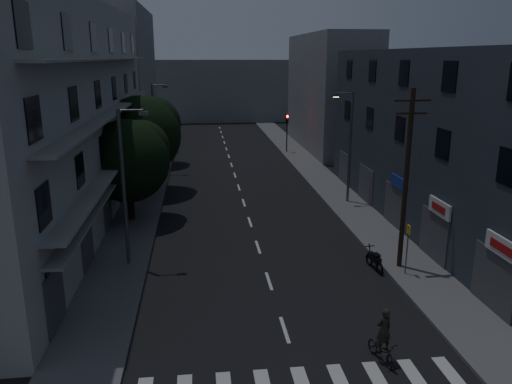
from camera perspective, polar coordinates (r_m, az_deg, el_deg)
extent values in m
plane|color=black|center=(41.99, -2.03, 0.69)|extent=(160.00, 160.00, 0.00)
cube|color=#565659|center=(42.07, -12.27, 0.48)|extent=(3.00, 90.00, 0.15)
cube|color=#565659|center=(43.19, 7.94, 1.07)|extent=(3.00, 90.00, 0.15)
cube|color=beige|center=(19.09, 22.12, -19.58)|extent=(0.50, 3.00, 0.01)
cube|color=beige|center=(20.70, 3.29, -15.43)|extent=(0.15, 2.00, 0.01)
cube|color=beige|center=(24.62, 1.49, -10.13)|extent=(0.15, 2.00, 0.01)
cube|color=beige|center=(28.72, 0.23, -6.30)|extent=(0.15, 2.00, 0.01)
cube|color=beige|center=(32.92, -0.70, -3.44)|extent=(0.15, 2.00, 0.01)
cube|color=beige|center=(37.19, -1.41, -1.23)|extent=(0.15, 2.00, 0.01)
cube|color=beige|center=(41.51, -1.98, 0.53)|extent=(0.15, 2.00, 0.01)
cube|color=beige|center=(45.86, -2.44, 1.95)|extent=(0.15, 2.00, 0.01)
cube|color=beige|center=(50.24, -2.81, 3.12)|extent=(0.15, 2.00, 0.01)
cube|color=beige|center=(54.64, -3.13, 4.11)|extent=(0.15, 2.00, 0.01)
cube|color=beige|center=(59.05, -3.40, 4.95)|extent=(0.15, 2.00, 0.01)
cube|color=beige|center=(63.48, -3.64, 5.67)|extent=(0.15, 2.00, 0.01)
cube|color=beige|center=(67.92, -3.84, 6.30)|extent=(0.15, 2.00, 0.01)
cube|color=beige|center=(72.36, -4.02, 6.85)|extent=(0.15, 2.00, 0.01)
cube|color=beige|center=(76.81, -4.18, 7.33)|extent=(0.15, 2.00, 0.01)
cube|color=#9D9C98|center=(34.84, -21.46, 8.36)|extent=(6.00, 36.00, 14.00)
cube|color=black|center=(21.21, -22.17, -9.75)|extent=(0.06, 1.60, 1.60)
cube|color=black|center=(26.61, -18.86, -4.36)|extent=(0.06, 1.60, 1.60)
cube|color=black|center=(32.22, -16.71, -0.80)|extent=(0.06, 1.60, 1.60)
cube|color=black|center=(37.95, -15.21, 1.69)|extent=(0.06, 1.60, 1.60)
cube|color=black|center=(43.76, -14.10, 3.52)|extent=(0.06, 1.60, 1.60)
cube|color=black|center=(49.61, -13.25, 4.93)|extent=(0.06, 1.60, 1.60)
cube|color=black|center=(20.13, -23.08, -1.43)|extent=(0.06, 1.60, 1.60)
cube|color=black|center=(25.76, -19.47, 2.37)|extent=(0.06, 1.60, 1.60)
cube|color=black|center=(31.52, -17.15, 4.80)|extent=(0.06, 1.60, 1.60)
cube|color=black|center=(37.36, -15.55, 6.46)|extent=(0.06, 1.60, 1.60)
cube|color=black|center=(43.24, -14.37, 7.68)|extent=(0.06, 1.60, 1.60)
cube|color=black|center=(49.15, -13.48, 8.60)|extent=(0.06, 1.60, 1.60)
cube|color=black|center=(19.52, -24.06, 7.60)|extent=(0.06, 1.60, 1.60)
cube|color=black|center=(25.29, -20.11, 9.45)|extent=(0.06, 1.60, 1.60)
cube|color=black|center=(31.14, -17.62, 10.59)|extent=(0.06, 1.60, 1.60)
cube|color=black|center=(37.04, -15.91, 11.36)|extent=(0.06, 1.60, 1.60)
cube|color=black|center=(42.96, -14.66, 11.91)|extent=(0.06, 1.60, 1.60)
cube|color=black|center=(48.91, -13.71, 12.32)|extent=(0.06, 1.60, 1.60)
cube|color=black|center=(19.43, -25.12, 16.96)|extent=(0.06, 1.60, 1.60)
cube|color=black|center=(25.21, -20.80, 16.69)|extent=(0.06, 1.60, 1.60)
cube|color=black|center=(31.08, -18.11, 16.47)|extent=(0.06, 1.60, 1.60)
cube|color=black|center=(36.99, -16.28, 16.30)|extent=(0.06, 1.60, 1.60)
cube|color=black|center=(42.92, -14.96, 16.17)|extent=(0.06, 1.60, 1.60)
cube|color=black|center=(48.87, -13.96, 16.06)|extent=(0.06, 1.60, 1.60)
cube|color=gray|center=(34.56, -15.35, 3.78)|extent=(1.00, 32.40, 0.12)
cube|color=gray|center=(34.10, -15.73, 9.05)|extent=(1.00, 32.40, 0.12)
cube|color=gray|center=(33.94, -16.13, 14.42)|extent=(1.00, 32.40, 0.12)
cube|color=gray|center=(34.76, -15.41, 2.32)|extent=(0.80, 32.40, 0.12)
cube|color=#424247|center=(21.46, -21.99, -11.21)|extent=(0.06, 2.40, 2.40)
cube|color=#424247|center=(26.81, -18.73, -5.56)|extent=(0.06, 2.40, 2.40)
cube|color=#424247|center=(32.38, -16.61, -1.82)|extent=(0.06, 2.40, 2.40)
cube|color=#424247|center=(38.09, -15.13, 0.81)|extent=(0.06, 2.40, 2.40)
cube|color=#424247|center=(43.88, -14.04, 2.76)|extent=(0.06, 2.40, 2.40)
cube|color=#424247|center=(49.71, -13.20, 4.25)|extent=(0.06, 2.40, 2.40)
cube|color=#2B2F3B|center=(33.57, 20.49, 5.64)|extent=(6.00, 28.00, 11.00)
cube|color=black|center=(22.15, 26.90, 2.51)|extent=(0.06, 1.40, 1.50)
cube|color=black|center=(26.81, 20.56, 5.15)|extent=(0.06, 1.40, 1.50)
cube|color=black|center=(31.75, 16.12, 6.96)|extent=(0.06, 1.40, 1.50)
cube|color=black|center=(36.84, 12.87, 8.25)|extent=(0.06, 1.40, 1.50)
cube|color=black|center=(42.04, 10.40, 9.21)|extent=(0.06, 1.40, 1.50)
cube|color=black|center=(26.49, 21.24, 12.19)|extent=(0.06, 1.40, 1.50)
cube|color=black|center=(31.47, 16.57, 12.91)|extent=(0.06, 1.40, 1.50)
cube|color=black|center=(36.60, 13.18, 13.38)|extent=(0.06, 1.40, 1.50)
cube|color=black|center=(41.83, 10.62, 13.70)|extent=(0.06, 1.40, 1.50)
cube|color=#424247|center=(23.58, 25.44, -9.17)|extent=(0.06, 3.00, 2.60)
cube|color=#424247|center=(28.01, 19.61, -4.75)|extent=(0.06, 3.00, 2.60)
cube|color=#424247|center=(32.76, 15.48, -1.54)|extent=(0.06, 3.00, 2.60)
cube|color=#424247|center=(37.72, 12.42, 0.85)|extent=(0.06, 3.00, 2.60)
cube|color=#424247|center=(42.81, 10.07, 2.68)|extent=(0.06, 3.00, 2.60)
cube|color=silver|center=(22.54, 26.44, -5.73)|extent=(0.12, 2.40, 0.80)
cube|color=#B21414|center=(22.50, 26.27, -5.75)|extent=(0.02, 1.60, 0.36)
cube|color=silver|center=(27.04, 20.25, -1.72)|extent=(0.12, 2.20, 0.80)
cube|color=#B21414|center=(27.00, 20.10, -1.73)|extent=(0.02, 1.40, 0.36)
cube|color=navy|center=(31.85, 15.90, 1.13)|extent=(0.12, 2.00, 0.70)
cube|color=slate|center=(64.18, -14.84, 12.49)|extent=(6.00, 20.00, 16.00)
cube|color=slate|center=(59.62, 8.34, 11.21)|extent=(6.00, 20.00, 13.00)
cube|color=slate|center=(85.75, -4.54, 11.51)|extent=(24.00, 8.00, 10.00)
cylinder|color=black|center=(33.56, -14.18, -0.11)|extent=(0.44, 0.44, 3.56)
sphere|color=black|center=(33.08, -14.42, 3.46)|extent=(5.34, 5.34, 5.34)
sphere|color=black|center=(33.50, -12.99, 4.86)|extent=(3.74, 3.74, 3.74)
sphere|color=black|center=(32.58, -15.75, 3.91)|extent=(3.47, 3.47, 3.47)
cylinder|color=black|center=(40.37, -12.77, 2.91)|extent=(0.44, 0.44, 4.07)
sphere|color=black|center=(39.93, -12.97, 6.34)|extent=(6.13, 6.13, 6.13)
sphere|color=black|center=(40.49, -11.62, 7.63)|extent=(4.29, 4.29, 4.29)
sphere|color=black|center=(39.35, -14.22, 6.81)|extent=(3.98, 3.98, 3.98)
cylinder|color=black|center=(50.71, -11.46, 5.06)|extent=(0.44, 0.44, 3.37)
sphere|color=black|center=(50.40, -11.58, 7.32)|extent=(5.03, 5.03, 5.03)
sphere|color=black|center=(50.89, -10.70, 8.15)|extent=(3.52, 3.52, 3.52)
sphere|color=black|center=(49.92, -12.37, 7.64)|extent=(3.27, 3.27, 3.27)
cylinder|color=black|center=(56.22, 3.54, 6.22)|extent=(0.12, 0.12, 3.20)
cube|color=black|center=(55.93, 3.58, 8.30)|extent=(0.28, 0.22, 0.90)
sphere|color=#FF0C05|center=(55.75, 3.61, 8.62)|extent=(0.22, 0.22, 0.22)
sphere|color=#3F330C|center=(55.78, 3.60, 8.31)|extent=(0.22, 0.22, 0.22)
sphere|color=black|center=(55.82, 3.60, 8.01)|extent=(0.22, 0.22, 0.22)
cylinder|color=black|center=(57.34, -9.74, 6.21)|extent=(0.12, 0.12, 3.20)
cube|color=black|center=(57.06, -9.83, 8.25)|extent=(0.28, 0.22, 0.90)
sphere|color=black|center=(56.88, -9.85, 8.56)|extent=(0.22, 0.22, 0.22)
sphere|color=#3F330C|center=(56.91, -9.84, 8.26)|extent=(0.22, 0.22, 0.22)
sphere|color=#0CFF26|center=(56.95, -9.83, 7.96)|extent=(0.22, 0.22, 0.22)
cylinder|color=#525459|center=(25.81, -14.89, 0.36)|extent=(0.18, 0.18, 8.00)
cylinder|color=#525459|center=(25.04, -14.12, 9.06)|extent=(1.20, 0.10, 0.10)
cube|color=#525459|center=(24.99, -12.72, 8.79)|extent=(0.45, 0.25, 0.18)
cube|color=#4C4C4C|center=(25.00, -12.71, 8.56)|extent=(0.35, 0.18, 0.04)
cylinder|color=#515258|center=(36.80, 10.69, 4.97)|extent=(0.18, 0.18, 8.00)
cylinder|color=#515258|center=(36.15, 10.07, 11.06)|extent=(1.20, 0.10, 0.10)
cube|color=#515258|center=(35.99, 9.12, 10.84)|extent=(0.45, 0.25, 0.18)
cube|color=#FFD88C|center=(36.00, 9.12, 10.68)|extent=(0.35, 0.18, 0.04)
cylinder|color=#515358|center=(47.01, -11.57, 7.13)|extent=(0.18, 0.18, 8.00)
cylinder|color=#515358|center=(46.59, -11.08, 11.91)|extent=(1.20, 0.10, 0.10)
cube|color=#515358|center=(46.56, -10.32, 11.75)|extent=(0.45, 0.25, 0.18)
cube|color=#4C4C4C|center=(46.56, -10.31, 11.63)|extent=(0.35, 0.18, 0.04)
cylinder|color=black|center=(25.54, 16.76, 1.23)|extent=(0.24, 0.24, 9.00)
cube|color=black|center=(24.93, 17.45, 9.95)|extent=(1.80, 0.10, 0.10)
cube|color=black|center=(24.98, 17.34, 8.59)|extent=(1.50, 0.10, 0.10)
cylinder|color=#595B60|center=(25.65, 16.87, -6.35)|extent=(0.06, 0.06, 2.50)
cube|color=yellow|center=(25.29, 17.06, -4.14)|extent=(0.05, 0.35, 0.45)
torus|color=black|center=(25.99, 13.94, -8.49)|extent=(0.18, 0.70, 0.69)
torus|color=black|center=(26.94, 12.81, -7.54)|extent=(0.18, 0.70, 0.69)
cube|color=black|center=(26.34, 13.41, -7.38)|extent=(0.37, 1.09, 0.34)
cube|color=black|center=(26.13, 13.58, -6.98)|extent=(0.34, 0.47, 0.10)
cylinder|color=black|center=(26.74, 12.91, -6.71)|extent=(0.11, 0.43, 0.82)
cube|color=black|center=(26.71, 12.86, -6.05)|extent=(0.54, 0.10, 0.04)
imported|color=black|center=(19.17, 14.22, -17.15)|extent=(0.99, 1.74, 0.87)
imported|color=black|center=(18.74, 14.39, -15.02)|extent=(0.69, 0.54, 1.66)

